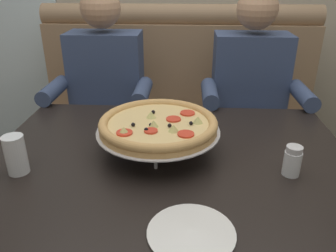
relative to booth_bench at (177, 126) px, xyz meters
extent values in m
cube|color=#937556|center=(0.00, -0.13, -0.17)|extent=(1.78, 0.60, 0.46)
cube|color=#937556|center=(0.00, 0.26, 0.29)|extent=(1.78, 0.18, 0.65)
cylinder|color=#937556|center=(0.00, 0.26, 0.66)|extent=(1.78, 0.14, 0.14)
cube|color=black|center=(0.00, -0.95, 0.30)|extent=(1.30, 0.97, 0.04)
cylinder|color=black|center=(-0.58, -0.54, -0.06)|extent=(0.06, 0.06, 0.68)
cylinder|color=black|center=(0.58, -0.54, -0.06)|extent=(0.06, 0.06, 0.68)
cube|color=#2D3342|center=(-0.40, -0.38, 0.14)|extent=(0.34, 0.40, 0.15)
cylinder|color=#2D3342|center=(-0.50, -0.63, -0.17)|extent=(0.11, 0.11, 0.46)
cylinder|color=#2D3342|center=(-0.30, -0.63, -0.17)|extent=(0.11, 0.11, 0.46)
cube|color=#38476B|center=(-0.40, -0.16, 0.34)|extent=(0.40, 0.22, 0.56)
cylinder|color=#38476B|center=(-0.63, -0.38, 0.36)|extent=(0.08, 0.28, 0.08)
cylinder|color=#38476B|center=(-0.17, -0.38, 0.36)|extent=(0.08, 0.28, 0.08)
sphere|color=tan|center=(-0.40, -0.18, 0.75)|extent=(0.21, 0.21, 0.21)
sphere|color=black|center=(-0.40, -0.17, 0.78)|extent=(0.19, 0.19, 0.19)
cube|color=#2D3342|center=(0.40, -0.38, 0.14)|extent=(0.34, 0.40, 0.15)
cylinder|color=#2D3342|center=(0.30, -0.63, -0.17)|extent=(0.11, 0.11, 0.46)
cylinder|color=#2D3342|center=(0.50, -0.63, -0.17)|extent=(0.11, 0.11, 0.46)
cube|color=#38476B|center=(0.40, -0.16, 0.34)|extent=(0.40, 0.22, 0.56)
cylinder|color=#38476B|center=(0.17, -0.38, 0.36)|extent=(0.08, 0.28, 0.08)
cylinder|color=#38476B|center=(0.63, -0.38, 0.36)|extent=(0.08, 0.28, 0.08)
sphere|color=tan|center=(0.40, -0.18, 0.75)|extent=(0.21, 0.21, 0.21)
sphere|color=black|center=(0.40, -0.17, 0.78)|extent=(0.19, 0.19, 0.19)
cylinder|color=silver|center=(-0.04, -1.03, 0.36)|extent=(0.01, 0.01, 0.08)
cylinder|color=silver|center=(-0.14, -0.86, 0.36)|extent=(0.01, 0.01, 0.08)
cylinder|color=silver|center=(0.06, -0.86, 0.36)|extent=(0.01, 0.01, 0.08)
torus|color=silver|center=(-0.04, -0.92, 0.40)|extent=(0.24, 0.24, 0.01)
cylinder|color=silver|center=(-0.04, -0.92, 0.41)|extent=(0.44, 0.44, 0.00)
cylinder|color=tan|center=(-0.04, -0.92, 0.42)|extent=(0.41, 0.41, 0.02)
torus|color=tan|center=(-0.04, -0.92, 0.44)|extent=(0.42, 0.42, 0.03)
cylinder|color=#E5C17A|center=(-0.04, -0.92, 0.43)|extent=(0.35, 0.35, 0.01)
cylinder|color=red|center=(0.06, -0.83, 0.44)|extent=(0.05, 0.05, 0.01)
cylinder|color=red|center=(0.01, -0.89, 0.44)|extent=(0.05, 0.05, 0.01)
cylinder|color=red|center=(0.06, -1.01, 0.44)|extent=(0.05, 0.05, 0.01)
cylinder|color=red|center=(-0.06, -0.99, 0.44)|extent=(0.05, 0.05, 0.01)
cylinder|color=red|center=(-0.14, -1.01, 0.44)|extent=(0.05, 0.05, 0.01)
sphere|color=black|center=(0.07, -0.93, 0.44)|extent=(0.01, 0.01, 0.01)
sphere|color=black|center=(-0.12, -0.95, 0.44)|extent=(0.01, 0.01, 0.01)
sphere|color=black|center=(-0.06, -0.95, 0.44)|extent=(0.01, 0.01, 0.01)
sphere|color=black|center=(-0.08, -0.99, 0.44)|extent=(0.01, 0.01, 0.01)
sphere|color=black|center=(0.00, -0.95, 0.44)|extent=(0.01, 0.01, 0.01)
sphere|color=black|center=(-0.07, -0.84, 0.44)|extent=(0.01, 0.01, 0.01)
cone|color=#CCC675|center=(0.02, -0.98, 0.45)|extent=(0.04, 0.04, 0.02)
cone|color=#CCC675|center=(-0.05, -0.95, 0.45)|extent=(0.04, 0.04, 0.02)
cone|color=#CCC675|center=(0.10, -0.91, 0.45)|extent=(0.04, 0.04, 0.02)
cone|color=#CCC675|center=(-0.07, -0.87, 0.45)|extent=(0.04, 0.04, 0.02)
cone|color=#CCC675|center=(-0.15, -1.01, 0.45)|extent=(0.04, 0.04, 0.02)
cylinder|color=white|center=(0.40, -1.04, 0.36)|extent=(0.06, 0.06, 0.08)
cylinder|color=#A82D19|center=(0.40, -1.04, 0.34)|extent=(0.05, 0.05, 0.04)
cylinder|color=silver|center=(0.40, -1.04, 0.41)|extent=(0.05, 0.05, 0.02)
cylinder|color=white|center=(0.08, -1.33, 0.32)|extent=(0.16, 0.16, 0.01)
cone|color=white|center=(0.08, -1.33, 0.33)|extent=(0.22, 0.22, 0.01)
cylinder|color=silver|center=(-0.49, -1.08, 0.39)|extent=(0.07, 0.07, 0.13)
cylinder|color=#4C2814|center=(-0.49, -1.08, 0.36)|extent=(0.06, 0.06, 0.08)
camera|label=1|loc=(0.06, -1.98, 0.92)|focal=35.84mm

